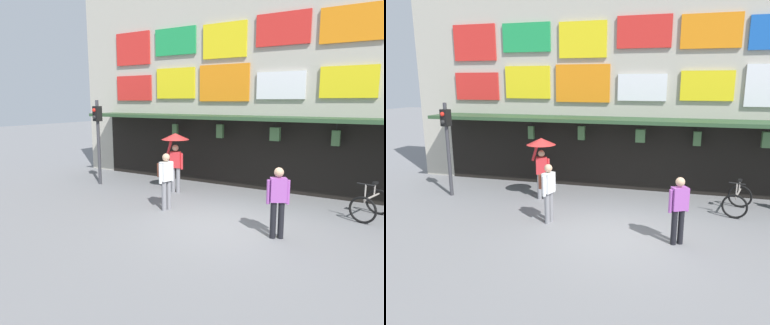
{
  "view_description": "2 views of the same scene",
  "coord_description": "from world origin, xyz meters",
  "views": [
    {
      "loc": [
        3.64,
        -8.09,
        3.15
      ],
      "look_at": [
        -1.94,
        1.37,
        1.26
      ],
      "focal_mm": 33.33,
      "sensor_mm": 36.0,
      "label": 1
    },
    {
      "loc": [
        1.05,
        -8.62,
        3.84
      ],
      "look_at": [
        -1.65,
        1.57,
        1.46
      ],
      "focal_mm": 33.12,
      "sensor_mm": 36.0,
      "label": 2
    }
  ],
  "objects": [
    {
      "name": "ground_plane",
      "position": [
        0.0,
        0.0,
        0.0
      ],
      "size": [
        80.0,
        80.0,
        0.0
      ],
      "primitive_type": "plane",
      "color": "slate"
    },
    {
      "name": "shopfront",
      "position": [
        0.0,
        4.57,
        3.96
      ],
      "size": [
        18.0,
        2.6,
        8.0
      ],
      "color": "#B2AD9E",
      "rests_on": "ground"
    },
    {
      "name": "pedestrian_with_umbrella",
      "position": [
        -3.04,
        2.1,
        1.64
      ],
      "size": [
        0.96,
        0.96,
        2.08
      ],
      "color": "gray",
      "rests_on": "ground"
    },
    {
      "name": "pedestrian_in_black",
      "position": [
        -2.15,
        0.23,
        0.98
      ],
      "size": [
        0.42,
        0.52,
        1.68
      ],
      "color": "gray",
      "rests_on": "ground"
    },
    {
      "name": "bicycle_parked",
      "position": [
        3.09,
        2.39,
        0.39
      ],
      "size": [
        1.02,
        1.32,
        1.05
      ],
      "color": "black",
      "rests_on": "ground"
    },
    {
      "name": "traffic_light_near",
      "position": [
        -6.24,
        1.67,
        2.14
      ],
      "size": [
        0.32,
        0.35,
        3.2
      ],
      "color": "#38383D",
      "rests_on": "ground"
    },
    {
      "name": "pedestrian_in_green",
      "position": [
        1.33,
        -0.28,
        0.95
      ],
      "size": [
        0.48,
        0.36,
        1.68
      ],
      "color": "black",
      "rests_on": "ground"
    }
  ]
}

